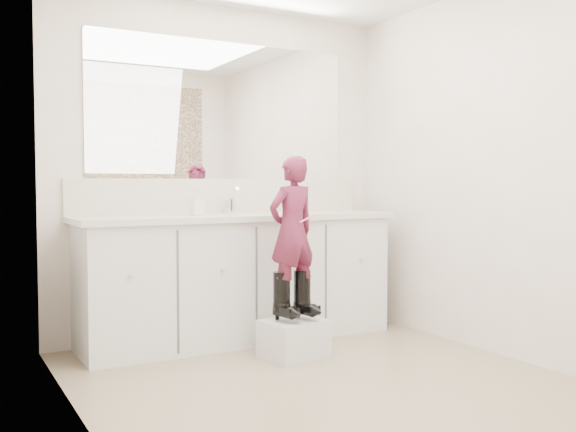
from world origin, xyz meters
TOP-DOWN VIEW (x-y plane):
  - floor at (0.00, 0.00)m, footprint 3.00×3.00m
  - wall_back at (0.00, 1.50)m, footprint 2.60×0.00m
  - wall_left at (-1.30, 0.00)m, footprint 0.00×3.00m
  - wall_right at (1.30, 0.00)m, footprint 0.00×3.00m
  - vanity_cabinet at (0.00, 1.23)m, footprint 2.20×0.55m
  - countertop at (0.00, 1.21)m, footprint 2.28×0.58m
  - backsplash at (0.00, 1.49)m, footprint 2.28×0.03m
  - mirror at (0.00, 1.49)m, footprint 2.00×0.02m
  - faucet at (0.00, 1.38)m, footprint 0.08×0.08m
  - cup at (0.49, 1.29)m, footprint 0.11×0.11m
  - soap_bottle at (-0.32, 1.20)m, footprint 0.09×0.09m
  - step_stool at (0.10, 0.63)m, footprint 0.42×0.37m
  - boot_left at (0.03, 0.65)m, footprint 0.15×0.22m
  - boot_right at (0.18, 0.65)m, footprint 0.15×0.22m
  - toddler at (0.10, 0.65)m, footprint 0.38×0.28m
  - toothbrush at (0.17, 0.57)m, footprint 0.14×0.03m

SIDE VIEW (x-z plane):
  - floor at x=0.00m, z-range 0.00..0.00m
  - step_stool at x=0.10m, z-range 0.00..0.24m
  - boot_left at x=0.03m, z-range 0.24..0.55m
  - boot_right at x=0.18m, z-range 0.24..0.55m
  - vanity_cabinet at x=0.00m, z-range 0.00..0.85m
  - toddler at x=0.10m, z-range 0.34..1.28m
  - countertop at x=0.00m, z-range 0.85..0.89m
  - toothbrush at x=0.17m, z-range 0.86..0.92m
  - cup at x=0.49m, z-range 0.89..0.99m
  - faucet at x=0.00m, z-range 0.89..0.99m
  - soap_bottle at x=-0.32m, z-range 0.89..1.07m
  - backsplash at x=0.00m, z-range 0.89..1.14m
  - wall_back at x=0.00m, z-range -0.10..2.50m
  - wall_left at x=-1.30m, z-range -0.30..2.70m
  - wall_right at x=1.30m, z-range -0.30..2.70m
  - mirror at x=0.00m, z-range 1.14..2.14m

